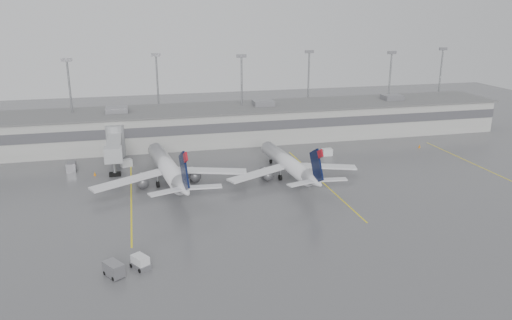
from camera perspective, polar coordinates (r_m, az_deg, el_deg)
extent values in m
plane|color=#555558|center=(69.41, 0.78, -9.93)|extent=(260.00, 260.00, 0.00)
cube|color=#A1A19C|center=(122.02, -6.02, 3.96)|extent=(150.00, 16.00, 8.00)
cube|color=#47474C|center=(114.02, -5.48, 3.56)|extent=(150.00, 0.15, 2.20)
cube|color=#606060|center=(121.17, -6.08, 5.82)|extent=(152.00, 17.00, 0.30)
cube|color=slate|center=(136.74, 15.30, 6.92)|extent=(5.00, 4.00, 1.30)
cylinder|color=gray|center=(122.63, -20.34, 5.92)|extent=(0.44, 0.44, 20.00)
cube|color=slate|center=(121.26, -20.84, 10.64)|extent=(2.40, 0.50, 0.80)
cylinder|color=gray|center=(129.28, -11.11, 7.19)|extent=(0.44, 0.44, 20.00)
cube|color=slate|center=(127.97, -11.38, 11.69)|extent=(2.40, 0.50, 0.80)
cylinder|color=gray|center=(124.42, -1.63, 7.12)|extent=(0.44, 0.44, 20.00)
cube|color=slate|center=(123.06, -1.67, 11.80)|extent=(2.40, 0.50, 0.80)
cylinder|color=gray|center=(136.94, 5.99, 7.95)|extent=(0.44, 0.44, 20.00)
cube|color=slate|center=(135.71, 6.12, 12.21)|extent=(2.40, 0.50, 0.80)
cylinder|color=gray|center=(138.28, 14.94, 7.56)|extent=(0.44, 0.44, 20.00)
cube|color=slate|center=(137.06, 15.27, 11.76)|extent=(2.40, 0.50, 0.80)
cylinder|color=gray|center=(154.90, 20.22, 8.06)|extent=(0.44, 0.44, 20.00)
cube|color=slate|center=(153.82, 20.61, 11.81)|extent=(2.40, 0.50, 0.80)
cylinder|color=gray|center=(113.48, -15.76, 2.14)|extent=(4.00, 4.00, 7.00)
cube|color=gray|center=(107.00, -15.88, 1.68)|extent=(2.80, 13.00, 2.60)
cube|color=gray|center=(99.77, -15.99, 0.57)|extent=(3.40, 2.40, 3.00)
cylinder|color=gray|center=(100.60, -15.86, -1.01)|extent=(0.70, 0.70, 2.80)
cube|color=black|center=(100.92, -15.81, -1.58)|extent=(2.20, 1.20, 0.70)
cube|color=yellow|center=(89.61, -14.08, -4.05)|extent=(0.25, 40.00, 0.01)
cube|color=yellow|center=(95.47, 7.39, -2.34)|extent=(0.25, 40.00, 0.01)
cube|color=yellow|center=(112.48, 24.30, -0.75)|extent=(0.25, 40.00, 0.01)
cylinder|color=silver|center=(94.22, -10.15, -0.71)|extent=(6.15, 23.41, 3.16)
cone|color=silver|center=(106.58, -11.54, 1.30)|extent=(3.52, 3.34, 3.16)
cone|color=silver|center=(81.07, -8.20, -3.26)|extent=(3.82, 5.64, 3.16)
cube|color=silver|center=(90.70, -14.33, -2.25)|extent=(13.56, 8.37, 0.37)
cube|color=silver|center=(93.32, -5.32, -1.23)|extent=(13.98, 5.20, 0.37)
cube|color=black|center=(79.58, -8.21, -1.32)|extent=(1.08, 5.93, 6.90)
cube|color=maroon|center=(77.48, -8.06, 0.31)|extent=(0.59, 2.16, 2.00)
cylinder|color=black|center=(103.94, -11.11, -0.63)|extent=(0.49, 0.99, 0.95)
cylinder|color=black|center=(92.71, -11.15, -2.75)|extent=(0.62, 1.21, 1.16)
cylinder|color=black|center=(93.49, -8.48, -2.44)|extent=(0.62, 1.21, 1.16)
cylinder|color=silver|center=(96.52, 3.50, -0.21)|extent=(4.74, 21.24, 2.87)
cone|color=silver|center=(107.15, 1.11, 1.57)|extent=(3.10, 2.93, 2.87)
cone|color=silver|center=(85.36, 6.73, -2.38)|extent=(3.29, 5.03, 2.87)
cube|color=silver|center=(92.11, 0.25, -1.54)|extent=(12.43, 7.18, 0.34)
cube|color=silver|center=(97.10, 7.75, -0.71)|extent=(12.69, 5.21, 0.34)
cube|color=black|center=(84.07, 6.93, -0.69)|extent=(0.77, 5.40, 6.26)
cube|color=maroon|center=(82.28, 7.36, 0.71)|extent=(0.46, 1.96, 1.82)
cylinder|color=black|center=(104.91, 1.70, -0.16)|extent=(0.41, 0.89, 0.86)
cylinder|color=black|center=(94.85, 2.78, -2.01)|extent=(0.52, 1.09, 1.05)
cylinder|color=black|center=(96.33, 5.01, -1.75)|extent=(0.52, 1.09, 1.05)
cube|color=silver|center=(65.62, -13.08, -11.28)|extent=(2.40, 2.66, 1.69)
cube|color=slate|center=(65.86, -13.05, -11.68)|extent=(2.76, 3.08, 0.66)
cylinder|color=black|center=(66.26, -14.05, -11.63)|extent=(0.46, 0.55, 0.53)
cylinder|color=black|center=(66.95, -12.96, -11.23)|extent=(0.46, 0.55, 0.53)
cylinder|color=black|center=(64.84, -13.14, -12.23)|extent=(0.46, 0.55, 0.53)
cylinder|color=black|center=(65.55, -12.02, -11.82)|extent=(0.46, 0.55, 0.53)
cube|color=slate|center=(64.64, -15.95, -11.89)|extent=(2.80, 3.15, 1.66)
cylinder|color=black|center=(65.43, -16.88, -12.26)|extent=(0.48, 0.58, 0.55)
cylinder|color=black|center=(64.50, -14.92, -12.53)|extent=(0.48, 0.58, 0.55)
cube|color=silver|center=(106.14, -14.59, -0.33)|extent=(2.48, 2.05, 1.51)
cube|color=silver|center=(111.44, 8.12, 0.90)|extent=(2.22, 1.49, 1.57)
cube|color=slate|center=(106.52, -20.35, -0.72)|extent=(1.85, 2.92, 1.81)
cone|color=orange|center=(102.29, -17.94, -1.50)|extent=(0.49, 0.49, 0.77)
cone|color=orange|center=(102.49, 5.60, -0.70)|extent=(0.46, 0.46, 0.72)
cone|color=orange|center=(122.65, 18.18, 1.52)|extent=(0.50, 0.50, 0.79)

